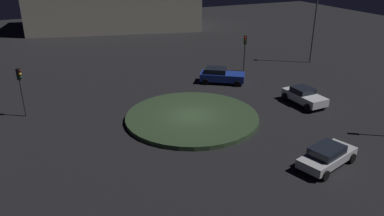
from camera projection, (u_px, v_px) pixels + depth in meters
The scene contains 9 objects.
ground_plane at pixel (192, 119), 30.71m from camera, with size 116.26×116.26×0.00m, color black.
roundabout_island at pixel (192, 117), 30.65m from camera, with size 10.77×10.77×0.35m, color #2D4228.
car_silver at pixel (327, 156), 23.79m from camera, with size 2.94×4.66×1.41m.
car_white at pixel (304, 96), 33.40m from camera, with size 4.16×2.16×1.48m.
car_blue at pixel (221, 75), 38.79m from camera, with size 4.10×4.75×1.57m.
traffic_light_southwest at pixel (20, 83), 30.12m from camera, with size 0.37×0.40×4.09m.
traffic_light_northwest at pixel (245, 46), 41.79m from camera, with size 0.38×0.39×4.01m.
streetlamp_northwest at pixel (316, 9), 43.73m from camera, with size 0.54×0.54×9.86m.
store_building at pixel (115, 0), 65.12m from camera, with size 19.53×30.41×9.60m.
Camera 1 is at (25.52, -11.47, 12.71)m, focal length 35.33 mm.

